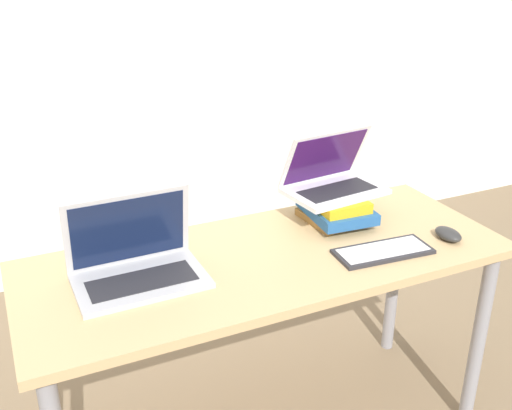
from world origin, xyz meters
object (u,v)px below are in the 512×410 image
laptop_left (137,264)px  wireless_keyboard (383,251)px  mouse (448,234)px  book_stack (335,208)px  laptop_on_books (332,179)px

laptop_left → wireless_keyboard: bearing=-13.2°
wireless_keyboard → mouse: mouse is taller
laptop_left → mouse: laptop_left is taller
book_stack → wireless_keyboard: 0.28m
laptop_on_books → wireless_keyboard: 0.34m
laptop_on_books → mouse: (0.26, -0.32, -0.13)m
book_stack → mouse: size_ratio=2.61×
book_stack → laptop_on_books: bearing=82.5°
laptop_left → laptop_on_books: 0.76m
laptop_left → wireless_keyboard: size_ratio=1.17×
laptop_left → book_stack: (0.73, 0.10, -0.00)m
mouse → wireless_keyboard: bearing=177.8°
mouse → book_stack: bearing=133.7°
laptop_on_books → mouse: laptop_on_books is taller
book_stack → laptop_left: bearing=-172.6°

